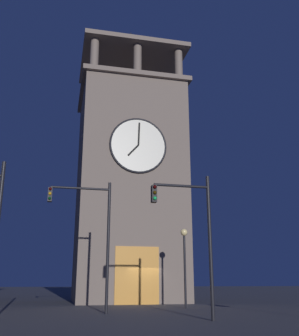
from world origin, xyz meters
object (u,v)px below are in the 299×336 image
(clocktower, at_px, (129,186))
(traffic_signal_near, at_px, (91,225))
(street_lamp, at_px, (184,251))
(traffic_signal_far, at_px, (192,224))

(clocktower, xyz_separation_m, traffic_signal_near, (3.98, 11.67, -5.05))
(traffic_signal_near, height_order, street_lamp, traffic_signal_near)
(clocktower, relative_size, traffic_signal_near, 3.64)
(traffic_signal_near, bearing_deg, street_lamp, -153.87)
(clocktower, bearing_deg, street_lamp, 103.71)
(traffic_signal_far, bearing_deg, traffic_signal_near, -49.16)
(traffic_signal_far, height_order, street_lamp, traffic_signal_far)
(clocktower, height_order, traffic_signal_near, clocktower)
(street_lamp, bearing_deg, traffic_signal_near, 26.13)
(clocktower, bearing_deg, traffic_signal_far, 90.19)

